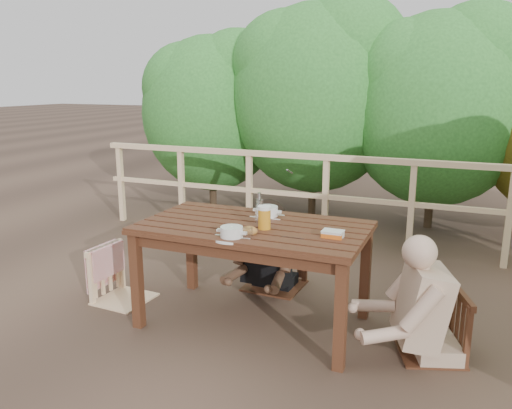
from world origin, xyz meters
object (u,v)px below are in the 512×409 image
at_px(chair_left, 122,251).
at_px(bread_roll, 250,231).
at_px(beer_glass, 264,219).
at_px(tumbler, 248,234).
at_px(diner_right, 443,258).
at_px(bottle, 259,209).
at_px(woman, 276,218).
at_px(table, 253,275).
at_px(butter_tub, 333,235).
at_px(chair_right, 434,296).
at_px(soup_near, 232,233).
at_px(chair_far, 275,234).
at_px(soup_far, 267,212).

xyz_separation_m(chair_left, bread_roll, (1.21, -0.17, 0.36)).
distance_m(chair_left, beer_glass, 1.32).
bearing_deg(tumbler, bread_roll, 105.37).
xyz_separation_m(diner_right, bottle, (-1.27, 0.02, 0.19)).
relative_size(woman, bottle, 5.16).
xyz_separation_m(table, butter_tub, (0.60, -0.08, 0.40)).
distance_m(table, butter_tub, 0.73).
relative_size(bread_roll, tumbler, 1.40).
relative_size(chair_right, bottle, 3.44).
bearing_deg(soup_near, table, 87.68).
bearing_deg(beer_glass, table, 147.19).
bearing_deg(butter_tub, chair_right, 10.44).
xyz_separation_m(table, chair_left, (-1.14, -0.05, 0.05)).
bearing_deg(diner_right, soup_near, 86.40).
xyz_separation_m(chair_left, tumbler, (1.23, -0.25, 0.37)).
bearing_deg(butter_tub, chair_left, 179.88).
bearing_deg(bottle, tumbler, -79.90).
height_order(bottle, tumbler, bottle).
relative_size(chair_far, butter_tub, 6.82).
bearing_deg(table, bread_roll, -73.19).
bearing_deg(bottle, butter_tub, -12.37).
relative_size(chair_right, soup_near, 3.25).
bearing_deg(soup_far, chair_left, -164.90).
xyz_separation_m(soup_near, tumbler, (0.10, 0.03, -0.00)).
xyz_separation_m(chair_right, butter_tub, (-0.66, -0.11, 0.37)).
distance_m(beer_glass, bottle, 0.15).
xyz_separation_m(diner_right, beer_glass, (-1.18, -0.10, 0.16)).
bearing_deg(tumbler, diner_right, 15.34).
height_order(table, diner_right, diner_right).
bearing_deg(bottle, chair_right, -0.75).
distance_m(chair_far, woman, 0.14).
relative_size(table, beer_glass, 9.15).
relative_size(chair_far, tumbler, 11.97).
distance_m(soup_far, beer_glass, 0.35).
xyz_separation_m(chair_right, soup_near, (-1.28, -0.36, 0.38)).
bearing_deg(table, chair_right, 1.32).
relative_size(chair_left, bottle, 3.51).
bearing_deg(beer_glass, chair_right, 5.14).
relative_size(diner_right, bread_roll, 12.04).
xyz_separation_m(soup_near, butter_tub, (0.62, 0.25, -0.01)).
relative_size(beer_glass, tumbler, 2.20).
distance_m(chair_right, diner_right, 0.26).
relative_size(table, tumbler, 20.14).
height_order(table, chair_left, chair_left).
height_order(soup_near, beer_glass, beer_glass).
bearing_deg(tumbler, butter_tub, 23.07).
relative_size(table, soup_near, 6.37).
bearing_deg(chair_left, soup_far, -71.90).
bearing_deg(chair_left, diner_right, -85.14).
bearing_deg(beer_glass, woman, 104.78).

